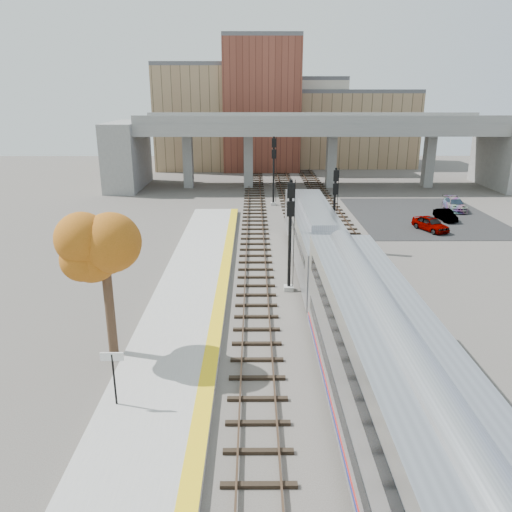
# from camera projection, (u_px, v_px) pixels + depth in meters

# --- Properties ---
(ground) EXTENTS (160.00, 160.00, 0.00)m
(ground) POSITION_uv_depth(u_px,v_px,m) (322.00, 351.00, 24.46)
(ground) COLOR #47423D
(ground) RESTS_ON ground
(platform) EXTENTS (4.50, 60.00, 0.35)m
(platform) POSITION_uv_depth(u_px,v_px,m) (174.00, 348.00, 24.36)
(platform) COLOR #9E9E99
(platform) RESTS_ON ground
(yellow_strip) EXTENTS (0.70, 60.00, 0.01)m
(yellow_strip) POSITION_uv_depth(u_px,v_px,m) (213.00, 345.00, 24.32)
(yellow_strip) COLOR yellow
(yellow_strip) RESTS_ON platform
(tracks) EXTENTS (10.70, 95.00, 0.25)m
(tracks) POSITION_uv_depth(u_px,v_px,m) (312.00, 266.00, 36.32)
(tracks) COLOR black
(tracks) RESTS_ON ground
(overpass) EXTENTS (54.00, 12.00, 9.50)m
(overpass) POSITION_uv_depth(u_px,v_px,m) (316.00, 143.00, 65.44)
(overpass) COLOR slate
(overpass) RESTS_ON ground
(buildings_far) EXTENTS (43.00, 21.00, 20.60)m
(buildings_far) POSITION_uv_depth(u_px,v_px,m) (280.00, 119.00, 85.28)
(buildings_far) COLOR #957A56
(buildings_far) RESTS_ON ground
(parking_lot) EXTENTS (14.00, 18.00, 0.04)m
(parking_lot) POSITION_uv_depth(u_px,v_px,m) (422.00, 216.00, 51.14)
(parking_lot) COLOR black
(parking_lot) RESTS_ON ground
(locomotive) EXTENTS (3.02, 19.05, 4.10)m
(locomotive) POSITION_uv_depth(u_px,v_px,m) (314.00, 237.00, 35.59)
(locomotive) COLOR #A8AAB2
(locomotive) RESTS_ON ground
(coach) EXTENTS (3.03, 25.00, 5.00)m
(coach) POSITION_uv_depth(u_px,v_px,m) (409.00, 440.00, 13.95)
(coach) COLOR #A8AAB2
(coach) RESTS_ON ground
(signal_mast_near) EXTENTS (0.60, 0.64, 7.12)m
(signal_mast_near) POSITION_uv_depth(u_px,v_px,m) (290.00, 237.00, 30.80)
(signal_mast_near) COLOR #9E9E99
(signal_mast_near) RESTS_ON ground
(signal_mast_mid) EXTENTS (0.60, 0.64, 6.59)m
(signal_mast_mid) POSITION_uv_depth(u_px,v_px,m) (334.00, 211.00, 39.17)
(signal_mast_mid) COLOR #9E9E99
(signal_mast_mid) RESTS_ON ground
(signal_mast_far) EXTENTS (0.60, 0.64, 7.56)m
(signal_mast_far) POSITION_uv_depth(u_px,v_px,m) (274.00, 171.00, 55.08)
(signal_mast_far) COLOR #9E9E99
(signal_mast_far) RESTS_ON ground
(station_sign) EXTENTS (0.90, 0.08, 2.27)m
(station_sign) POSITION_uv_depth(u_px,v_px,m) (113.00, 367.00, 19.20)
(station_sign) COLOR black
(station_sign) RESTS_ON platform
(tree) EXTENTS (3.60, 3.60, 7.55)m
(tree) POSITION_uv_depth(u_px,v_px,m) (104.00, 246.00, 22.03)
(tree) COLOR #382619
(tree) RESTS_ON ground
(car_a) EXTENTS (2.88, 4.14, 1.31)m
(car_a) POSITION_uv_depth(u_px,v_px,m) (431.00, 224.00, 45.50)
(car_a) COLOR #99999E
(car_a) RESTS_ON parking_lot
(car_b) EXTENTS (1.45, 3.39, 1.09)m
(car_b) POSITION_uv_depth(u_px,v_px,m) (445.00, 215.00, 49.21)
(car_b) COLOR #99999E
(car_b) RESTS_ON parking_lot
(car_c) EXTENTS (2.21, 4.60, 1.29)m
(car_c) POSITION_uv_depth(u_px,v_px,m) (455.00, 204.00, 53.43)
(car_c) COLOR #99999E
(car_c) RESTS_ON parking_lot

